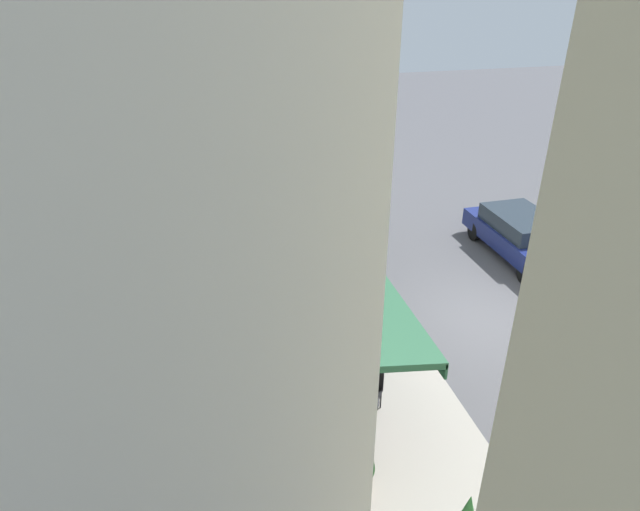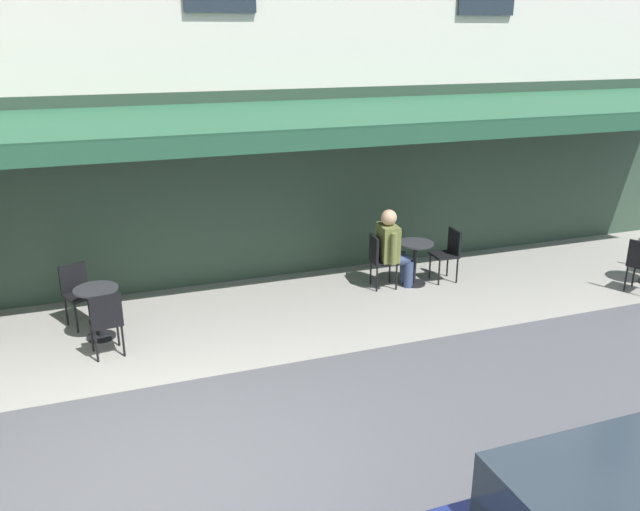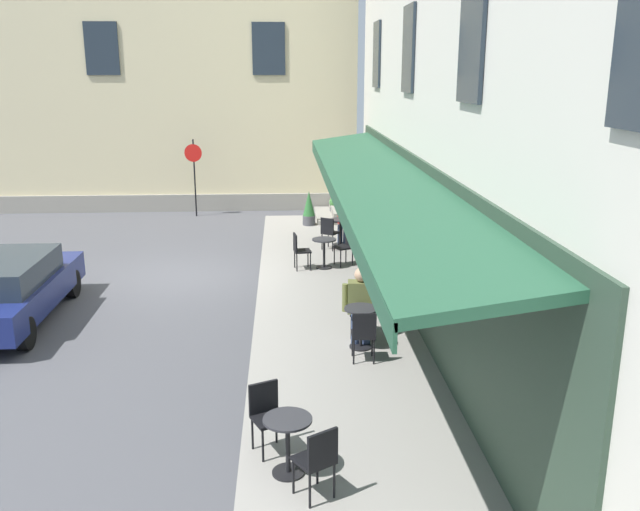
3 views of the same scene
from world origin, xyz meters
name	(u,v)px [view 1 (image 1 of 3)]	position (x,y,z in m)	size (l,w,h in m)	color
ground_plane	(477,320)	(0.00, 0.00, 0.00)	(70.00, 70.00, 0.00)	#4C4C51
sidewalk_cafe_terrace	(317,275)	(-3.25, -3.40, 0.00)	(20.50, 3.20, 0.01)	gray
cafe_table_near_entrance	(357,337)	(0.57, -3.41, 0.49)	(0.60, 0.60, 0.75)	black
cafe_chair_black_facing_street	(381,329)	(0.48, -2.79, 0.55)	(0.45, 0.45, 0.91)	black
cafe_chair_black_by_window	(335,345)	(0.82, -3.99, 0.55)	(0.53, 0.53, 0.91)	black
cafe_table_mid_terrace	(296,242)	(-4.53, -3.75, 0.49)	(0.60, 0.60, 0.75)	black
cafe_chair_black_near_door	(293,232)	(-5.16, -3.73, 0.55)	(0.42, 0.42, 0.91)	black
cafe_chair_black_back_row	(298,250)	(-3.90, -3.82, 0.55)	(0.44, 0.44, 0.91)	black
cafe_table_streetside	(363,411)	(2.86, -4.01, 0.49)	(0.60, 0.60, 0.75)	black
cafe_chair_black_kerbside	(372,388)	(2.34, -3.65, 0.55)	(0.56, 0.56, 0.91)	black
cafe_chair_black_under_awning	(356,433)	(3.41, -4.33, 0.55)	(0.55, 0.55, 0.91)	black
cafe_table_far_end	(310,194)	(-8.38, -2.42, 0.49)	(0.60, 0.60, 0.75)	black
cafe_chair_black_corner_right	(320,197)	(-7.81, -2.16, 0.55)	(0.53, 0.53, 0.91)	black
cafe_chair_black_corner_left	(298,188)	(-8.92, -2.76, 0.55)	(0.55, 0.55, 0.91)	black
seated_patron_in_red	(359,419)	(3.22, -4.22, 0.69)	(0.62, 0.59, 1.28)	navy
seated_companion_in_olive	(297,242)	(-4.12, -3.80, 0.71)	(0.60, 0.69, 1.34)	navy
potted_plant_entrance_left	(358,474)	(4.25, -4.56, 0.53)	(0.56, 0.56, 0.95)	brown
parked_car_navy	(522,235)	(-2.90, 3.00, 0.71)	(4.31, 1.84, 1.33)	navy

